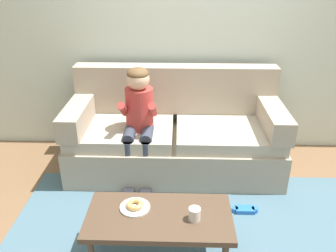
% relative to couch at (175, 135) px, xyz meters
% --- Properties ---
extents(ground, '(10.00, 10.00, 0.00)m').
position_rel_couch_xyz_m(ground, '(0.15, -0.85, -0.35)').
color(ground, brown).
extents(wall_back, '(8.00, 0.10, 2.80)m').
position_rel_couch_xyz_m(wall_back, '(0.15, 0.55, 1.05)').
color(wall_back, beige).
rests_on(wall_back, ground).
extents(area_rug, '(2.90, 1.79, 0.01)m').
position_rel_couch_xyz_m(area_rug, '(0.15, -1.10, -0.35)').
color(area_rug, '#476675').
rests_on(area_rug, ground).
extents(couch, '(2.07, 0.90, 1.00)m').
position_rel_couch_xyz_m(couch, '(0.00, 0.00, 0.00)').
color(couch, tan).
rests_on(couch, ground).
extents(coffee_table, '(0.99, 0.49, 0.41)m').
position_rel_couch_xyz_m(coffee_table, '(-0.09, -1.30, 0.01)').
color(coffee_table, '#4C3828').
rests_on(coffee_table, ground).
extents(person_child, '(0.34, 0.58, 1.10)m').
position_rel_couch_xyz_m(person_child, '(-0.33, -0.21, 0.32)').
color(person_child, '#AD3833').
rests_on(person_child, ground).
extents(plate, '(0.21, 0.21, 0.01)m').
position_rel_couch_xyz_m(plate, '(-0.26, -1.23, 0.06)').
color(plate, white).
rests_on(plate, coffee_table).
extents(donut, '(0.15, 0.15, 0.04)m').
position_rel_couch_xyz_m(donut, '(-0.26, -1.23, 0.09)').
color(donut, tan).
rests_on(donut, plate).
extents(mug, '(0.08, 0.08, 0.09)m').
position_rel_couch_xyz_m(mug, '(0.15, -1.33, 0.10)').
color(mug, silver).
rests_on(mug, coffee_table).
extents(toy_controller, '(0.23, 0.09, 0.05)m').
position_rel_couch_xyz_m(toy_controller, '(0.61, -0.75, -0.33)').
color(toy_controller, blue).
rests_on(toy_controller, ground).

